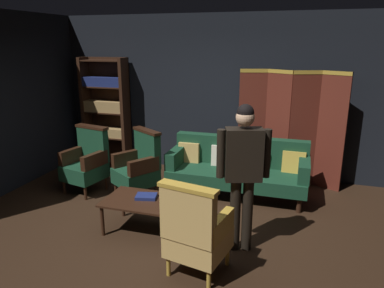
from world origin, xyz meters
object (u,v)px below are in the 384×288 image
(bookshelf, at_px, (106,110))
(armchair_gilt_accent, at_px, (196,231))
(standing_figure, at_px, (243,165))
(armchair_wing_left, at_px, (87,161))
(armchair_wing_right, at_px, (139,166))
(book_navy_cloth, at_px, (146,196))
(folding_screen, at_px, (290,127))
(coffee_table, at_px, (144,203))
(velvet_couch, at_px, (238,166))

(bookshelf, relative_size, armchair_gilt_accent, 1.97)
(armchair_gilt_accent, xyz_separation_m, standing_figure, (0.36, 0.61, 0.54))
(armchair_gilt_accent, bearing_deg, armchair_wing_left, 145.26)
(bookshelf, relative_size, armchair_wing_right, 1.97)
(book_navy_cloth, bearing_deg, armchair_wing_right, 120.12)
(armchair_gilt_accent, distance_m, armchair_wing_right, 2.14)
(bookshelf, height_order, armchair_gilt_accent, bookshelf)
(book_navy_cloth, bearing_deg, folding_screen, 52.38)
(coffee_table, relative_size, armchair_wing_left, 0.96)
(standing_figure, bearing_deg, bookshelf, 142.73)
(bookshelf, relative_size, coffee_table, 2.05)
(velvet_couch, height_order, armchair_wing_right, armchair_wing_right)
(folding_screen, bearing_deg, armchair_wing_right, -150.45)
(folding_screen, height_order, velvet_couch, folding_screen)
(velvet_couch, height_order, armchair_wing_left, armchair_wing_left)
(velvet_couch, relative_size, armchair_gilt_accent, 2.04)
(armchair_wing_left, bearing_deg, armchair_gilt_accent, -34.74)
(bookshelf, distance_m, armchair_wing_right, 1.88)
(armchair_gilt_accent, xyz_separation_m, armchair_wing_right, (-1.39, 1.63, 0.00))
(folding_screen, height_order, armchair_wing_right, folding_screen)
(coffee_table, bearing_deg, velvet_couch, 58.45)
(armchair_wing_right, bearing_deg, bookshelf, 134.71)
(bookshelf, height_order, book_navy_cloth, bookshelf)
(bookshelf, bearing_deg, standing_figure, -37.27)
(armchair_wing_right, relative_size, standing_figure, 0.61)
(bookshelf, xyz_separation_m, coffee_table, (1.78, -2.23, -0.69))
(velvet_couch, bearing_deg, book_navy_cloth, -122.58)
(velvet_couch, xyz_separation_m, standing_figure, (0.31, -1.55, 0.57))
(armchair_wing_left, bearing_deg, book_navy_cloth, -31.23)
(folding_screen, relative_size, armchair_wing_right, 1.83)
(armchair_gilt_accent, bearing_deg, coffee_table, 142.58)
(velvet_couch, bearing_deg, armchair_wing_right, -159.62)
(book_navy_cloth, bearing_deg, coffee_table, -91.02)
(coffee_table, relative_size, book_navy_cloth, 3.88)
(folding_screen, height_order, standing_figure, folding_screen)
(bookshelf, xyz_separation_m, book_navy_cloth, (1.78, -2.17, -0.63))
(armchair_gilt_accent, bearing_deg, folding_screen, 74.91)
(coffee_table, bearing_deg, armchair_wing_right, 118.49)
(bookshelf, distance_m, armchair_wing_left, 1.49)
(folding_screen, xyz_separation_m, velvet_couch, (-0.72, -0.69, -0.53))
(folding_screen, distance_m, armchair_wing_left, 3.34)
(coffee_table, distance_m, armchair_gilt_accent, 1.10)
(armchair_wing_left, bearing_deg, folding_screen, 22.56)
(armchair_wing_left, xyz_separation_m, armchair_wing_right, (0.89, 0.04, 0.00))
(standing_figure, bearing_deg, folding_screen, 79.69)
(armchair_wing_right, distance_m, book_navy_cloth, 1.04)
(folding_screen, relative_size, bookshelf, 0.93)
(standing_figure, bearing_deg, armchair_wing_right, 149.82)
(bookshelf, height_order, coffee_table, bookshelf)
(velvet_couch, distance_m, armchair_wing_left, 2.40)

